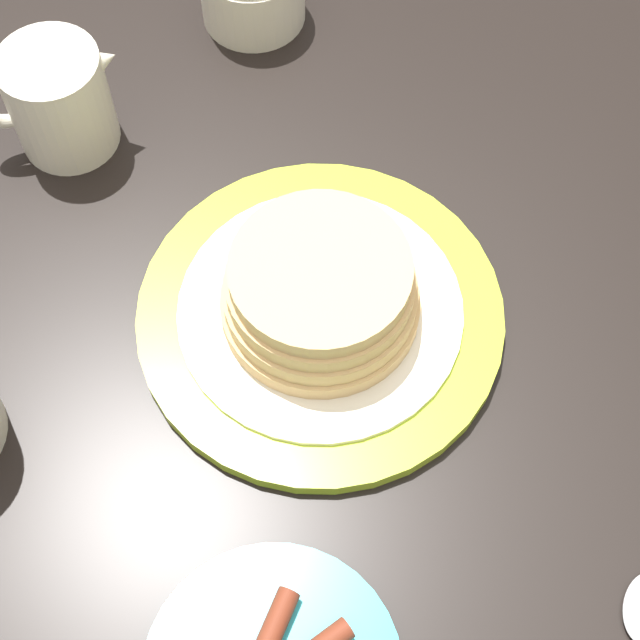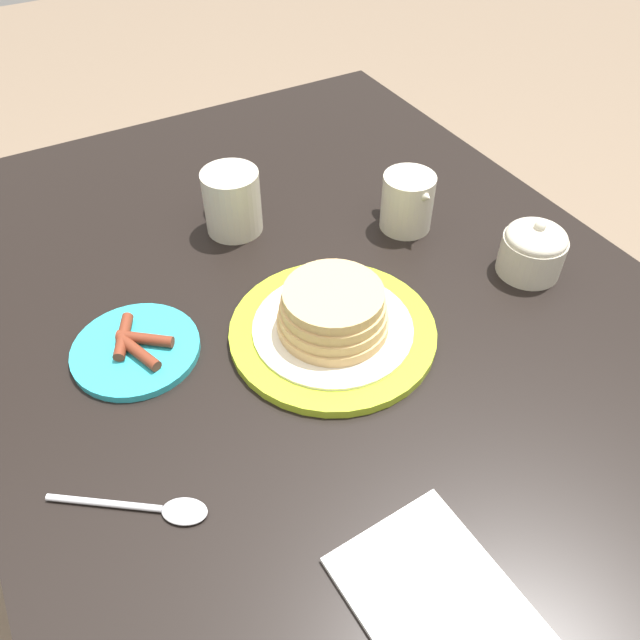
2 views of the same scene
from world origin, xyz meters
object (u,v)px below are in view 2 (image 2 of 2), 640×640
Objects in this scene: coffee_mug at (231,200)px; creamer_pitcher at (408,201)px; pancake_plate at (333,321)px; spoon at (157,508)px; sugar_bowl at (533,249)px; side_plate_bacon at (136,349)px; napkin at (446,614)px.

creamer_pitcher is (-0.12, -0.23, -0.00)m from coffee_mug.
pancake_plate is at bearing 124.39° from creamer_pitcher.
creamer_pitcher is at bearing -61.01° from spoon.
sugar_bowl is at bearing -80.34° from spoon.
creamer_pitcher is (0.05, -0.43, 0.04)m from side_plate_bacon.
coffee_mug is 0.82× the size of spoon.
coffee_mug is at bearing -49.64° from side_plate_bacon.
pancake_plate is 1.81× the size of spoon.
creamer_pitcher is at bearing -118.75° from coffee_mug.
side_plate_bacon is 0.53m from sugar_bowl.
spoon is at bearing 118.99° from creamer_pitcher.
coffee_mug is 1.34× the size of sugar_bowl.
side_plate_bacon is 0.76× the size of napkin.
napkin is (-0.48, 0.29, -0.04)m from creamer_pitcher.
napkin is at bearing 148.64° from creamer_pitcher.
spoon is (-0.21, 0.05, -0.00)m from side_plate_bacon.
pancake_plate is at bearing -65.65° from spoon.
spoon is at bearing 40.39° from napkin.
napkin is at bearing 173.53° from coffee_mug.
sugar_bowl reaches higher than side_plate_bacon.
napkin is (-0.61, 0.07, -0.05)m from coffee_mug.
pancake_plate is 2.21× the size of coffee_mug.
side_plate_bacon is at bearing 96.89° from creamer_pitcher.
side_plate_bacon is at bearing 67.68° from pancake_plate.
pancake_plate is at bearing 85.17° from sugar_bowl.
pancake_plate is 0.27m from coffee_mug.
sugar_bowl is at bearing -94.83° from pancake_plate.
napkin is at bearing -139.61° from spoon.
pancake_plate is 1.66× the size of side_plate_bacon.
side_plate_bacon is 0.44m from creamer_pitcher.
pancake_plate reaches higher than napkin.
side_plate_bacon is at bearing 17.80° from napkin.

